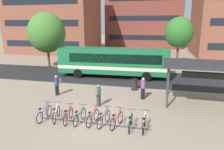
{
  "coord_description": "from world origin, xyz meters",
  "views": [
    {
      "loc": [
        3.32,
        -11.33,
        5.75
      ],
      "look_at": [
        -0.35,
        4.5,
        1.75
      ],
      "focal_mm": 33.1,
      "sensor_mm": 36.0,
      "label": 1
    }
  ],
  "objects_px": {
    "parked_bicycle_green_7": "(131,122)",
    "street_tree_1": "(47,33)",
    "commuter_maroon_pack_0": "(143,87)",
    "parked_bicycle_blue_5": "(104,119)",
    "commuter_grey_pack_2": "(57,84)",
    "street_tree_0": "(179,33)",
    "parked_bicycle_white_1": "(56,114)",
    "city_bus": "(113,61)",
    "transit_shelter": "(202,66)",
    "parked_bicycle_purple_4": "(93,118)",
    "parked_bicycle_blue_0": "(44,114)",
    "trash_bin": "(134,84)",
    "parked_bicycle_white_8": "(144,124)",
    "commuter_grey_pack_1": "(98,94)",
    "parked_bicycle_green_3": "(80,117)",
    "parked_bicycle_red_6": "(117,120)",
    "parked_bicycle_red_2": "(68,116)"
  },
  "relations": [
    {
      "from": "parked_bicycle_green_3",
      "to": "parked_bicycle_purple_4",
      "type": "height_order",
      "value": "same"
    },
    {
      "from": "parked_bicycle_purple_4",
      "to": "commuter_grey_pack_2",
      "type": "relative_size",
      "value": 1.01
    },
    {
      "from": "parked_bicycle_white_8",
      "to": "street_tree_1",
      "type": "height_order",
      "value": "street_tree_1"
    },
    {
      "from": "parked_bicycle_blue_0",
      "to": "street_tree_1",
      "type": "distance_m",
      "value": 17.41
    },
    {
      "from": "parked_bicycle_blue_5",
      "to": "commuter_grey_pack_2",
      "type": "distance_m",
      "value": 6.69
    },
    {
      "from": "parked_bicycle_white_1",
      "to": "parked_bicycle_green_3",
      "type": "xyz_separation_m",
      "value": [
        1.54,
        -0.03,
        0.0
      ]
    },
    {
      "from": "parked_bicycle_green_3",
      "to": "street_tree_1",
      "type": "xyz_separation_m",
      "value": [
        -10.35,
        14.71,
        4.28
      ]
    },
    {
      "from": "parked_bicycle_white_1",
      "to": "parked_bicycle_green_7",
      "type": "height_order",
      "value": "same"
    },
    {
      "from": "parked_bicycle_blue_5",
      "to": "parked_bicycle_white_8",
      "type": "distance_m",
      "value": 2.34
    },
    {
      "from": "parked_bicycle_red_2",
      "to": "parked_bicycle_green_7",
      "type": "height_order",
      "value": "same"
    },
    {
      "from": "parked_bicycle_blue_5",
      "to": "street_tree_1",
      "type": "bearing_deg",
      "value": 50.55
    },
    {
      "from": "commuter_grey_pack_2",
      "to": "street_tree_0",
      "type": "relative_size",
      "value": 0.25
    },
    {
      "from": "parked_bicycle_purple_4",
      "to": "trash_bin",
      "type": "relative_size",
      "value": 1.67
    },
    {
      "from": "parked_bicycle_purple_4",
      "to": "street_tree_0",
      "type": "height_order",
      "value": "street_tree_0"
    },
    {
      "from": "parked_bicycle_purple_4",
      "to": "parked_bicycle_blue_5",
      "type": "height_order",
      "value": "same"
    },
    {
      "from": "commuter_grey_pack_2",
      "to": "commuter_maroon_pack_0",
      "type": "bearing_deg",
      "value": 136.05
    },
    {
      "from": "parked_bicycle_red_6",
      "to": "commuter_maroon_pack_0",
      "type": "distance_m",
      "value": 5.05
    },
    {
      "from": "parked_bicycle_white_1",
      "to": "parked_bicycle_green_7",
      "type": "bearing_deg",
      "value": -104.72
    },
    {
      "from": "parked_bicycle_green_3",
      "to": "parked_bicycle_white_1",
      "type": "bearing_deg",
      "value": 93.33
    },
    {
      "from": "commuter_grey_pack_1",
      "to": "parked_bicycle_red_6",
      "type": "bearing_deg",
      "value": -126.5
    },
    {
      "from": "parked_bicycle_white_1",
      "to": "parked_bicycle_blue_0",
      "type": "bearing_deg",
      "value": 86.53
    },
    {
      "from": "parked_bicycle_purple_4",
      "to": "parked_bicycle_blue_5",
      "type": "relative_size",
      "value": 1.01
    },
    {
      "from": "parked_bicycle_red_6",
      "to": "commuter_maroon_pack_0",
      "type": "bearing_deg",
      "value": 1.59
    },
    {
      "from": "parked_bicycle_red_6",
      "to": "commuter_grey_pack_1",
      "type": "xyz_separation_m",
      "value": [
        -1.9,
        2.66,
        0.56
      ]
    },
    {
      "from": "commuter_maroon_pack_0",
      "to": "parked_bicycle_blue_5",
      "type": "bearing_deg",
      "value": -63.63
    },
    {
      "from": "parked_bicycle_blue_5",
      "to": "street_tree_0",
      "type": "bearing_deg",
      "value": -3.88
    },
    {
      "from": "city_bus",
      "to": "parked_bicycle_green_7",
      "type": "height_order",
      "value": "city_bus"
    },
    {
      "from": "parked_bicycle_white_8",
      "to": "transit_shelter",
      "type": "distance_m",
      "value": 6.56
    },
    {
      "from": "street_tree_1",
      "to": "parked_bicycle_purple_4",
      "type": "bearing_deg",
      "value": -52.76
    },
    {
      "from": "parked_bicycle_red_6",
      "to": "parked_bicycle_purple_4",
      "type": "bearing_deg",
      "value": 103.02
    },
    {
      "from": "parked_bicycle_white_1",
      "to": "transit_shelter",
      "type": "bearing_deg",
      "value": -75.56
    },
    {
      "from": "transit_shelter",
      "to": "trash_bin",
      "type": "bearing_deg",
      "value": 157.59
    },
    {
      "from": "parked_bicycle_red_6",
      "to": "parked_bicycle_white_8",
      "type": "xyz_separation_m",
      "value": [
        1.56,
        -0.06,
        0.0
      ]
    },
    {
      "from": "city_bus",
      "to": "trash_bin",
      "type": "relative_size",
      "value": 11.76
    },
    {
      "from": "parked_bicycle_red_6",
      "to": "parked_bicycle_white_8",
      "type": "bearing_deg",
      "value": -78.6
    },
    {
      "from": "parked_bicycle_red_2",
      "to": "parked_bicycle_white_8",
      "type": "relative_size",
      "value": 1.0
    },
    {
      "from": "parked_bicycle_blue_0",
      "to": "trash_bin",
      "type": "relative_size",
      "value": 1.67
    },
    {
      "from": "street_tree_1",
      "to": "trash_bin",
      "type": "bearing_deg",
      "value": -31.01
    },
    {
      "from": "commuter_grey_pack_2",
      "to": "street_tree_0",
      "type": "height_order",
      "value": "street_tree_0"
    },
    {
      "from": "commuter_grey_pack_1",
      "to": "trash_bin",
      "type": "height_order",
      "value": "commuter_grey_pack_1"
    },
    {
      "from": "parked_bicycle_blue_5",
      "to": "transit_shelter",
      "type": "height_order",
      "value": "transit_shelter"
    },
    {
      "from": "trash_bin",
      "to": "transit_shelter",
      "type": "bearing_deg",
      "value": -23.76
    },
    {
      "from": "trash_bin",
      "to": "street_tree_0",
      "type": "bearing_deg",
      "value": 70.09
    },
    {
      "from": "parked_bicycle_red_2",
      "to": "street_tree_1",
      "type": "height_order",
      "value": "street_tree_1"
    },
    {
      "from": "parked_bicycle_blue_0",
      "to": "parked_bicycle_white_8",
      "type": "bearing_deg",
      "value": -88.05
    },
    {
      "from": "street_tree_1",
      "to": "parked_bicycle_blue_0",
      "type": "bearing_deg",
      "value": -61.41
    },
    {
      "from": "parked_bicycle_blue_0",
      "to": "parked_bicycle_white_1",
      "type": "xyz_separation_m",
      "value": [
        0.74,
        0.13,
        0.0
      ]
    },
    {
      "from": "city_bus",
      "to": "parked_bicycle_red_6",
      "type": "distance_m",
      "value": 11.75
    },
    {
      "from": "parked_bicycle_green_7",
      "to": "street_tree_1",
      "type": "height_order",
      "value": "street_tree_1"
    },
    {
      "from": "transit_shelter",
      "to": "parked_bicycle_blue_0",
      "type": "bearing_deg",
      "value": -151.74
    }
  ]
}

